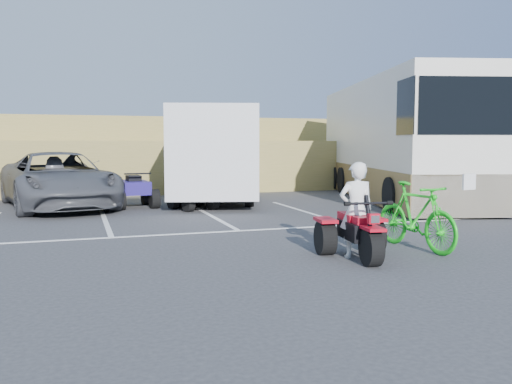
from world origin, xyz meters
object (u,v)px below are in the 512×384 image
object	(u,v)px
green_dirt_bike	(416,216)
rv_motorhome	(396,149)
quad_atv_blue	(134,207)
red_trike_atv	(359,259)
grey_pickup	(58,180)
cargo_trailer	(215,152)
rider	(356,210)
quad_atv_green	(193,209)

from	to	relation	value
green_dirt_bike	rv_motorhome	size ratio (longest dim) A/B	0.18
green_dirt_bike	quad_atv_blue	size ratio (longest dim) A/B	1.24
red_trike_atv	grey_pickup	world-z (taller)	grey_pickup
rv_motorhome	grey_pickup	bearing A→B (deg)	-169.27
grey_pickup	cargo_trailer	xyz separation A→B (m)	(4.86, 0.28, 0.79)
rider	cargo_trailer	world-z (taller)	cargo_trailer
cargo_trailer	red_trike_atv	bearing A→B (deg)	-74.10
rider	rv_motorhome	world-z (taller)	rv_motorhome
green_dirt_bike	quad_atv_green	bearing A→B (deg)	103.17
quad_atv_green	rider	bearing A→B (deg)	-99.16
red_trike_atv	quad_atv_green	size ratio (longest dim) A/B	1.17
red_trike_atv	green_dirt_bike	bearing A→B (deg)	24.78
red_trike_atv	grey_pickup	xyz separation A→B (m)	(-4.94, 9.21, 0.83)
cargo_trailer	rv_motorhome	size ratio (longest dim) A/B	0.61
quad_atv_blue	rider	bearing A→B (deg)	-77.21
quad_atv_green	rv_motorhome	bearing A→B (deg)	-11.60
red_trike_atv	cargo_trailer	distance (m)	9.63
rider	rv_motorhome	size ratio (longest dim) A/B	0.14
green_dirt_bike	quad_atv_blue	xyz separation A→B (m)	(-4.18, 8.16, -0.61)
grey_pickup	quad_atv_blue	world-z (taller)	grey_pickup
rider	green_dirt_bike	bearing A→B (deg)	-160.91
rider	quad_atv_blue	world-z (taller)	rider
cargo_trailer	quad_atv_blue	bearing A→B (deg)	-145.92
red_trike_atv	quad_atv_blue	distance (m)	9.02
cargo_trailer	quad_atv_green	xyz separation A→B (m)	(-1.16, -1.96, -1.62)
red_trike_atv	rv_motorhome	xyz separation A→B (m)	(6.11, 8.46, 1.70)
cargo_trailer	quad_atv_blue	distance (m)	3.30
rider	rv_motorhome	distance (m)	10.34
grey_pickup	quad_atv_blue	size ratio (longest dim) A/B	3.62
grey_pickup	quad_atv_green	world-z (taller)	grey_pickup
quad_atv_blue	quad_atv_green	world-z (taller)	quad_atv_blue
rider	cargo_trailer	distance (m)	9.38
rv_motorhome	quad_atv_blue	distance (m)	9.07
red_trike_atv	green_dirt_bike	size ratio (longest dim) A/B	0.77
rider	red_trike_atv	bearing A→B (deg)	90.00
red_trike_atv	quad_atv_blue	size ratio (longest dim) A/B	0.95
red_trike_atv	rv_motorhome	distance (m)	10.57
rv_motorhome	quad_atv_blue	xyz separation A→B (m)	(-8.91, 0.11, -1.70)
rider	green_dirt_bike	world-z (taller)	rider
red_trike_atv	cargo_trailer	bearing A→B (deg)	98.58
red_trike_atv	rv_motorhome	world-z (taller)	rv_motorhome
green_dirt_bike	cargo_trailer	distance (m)	9.25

